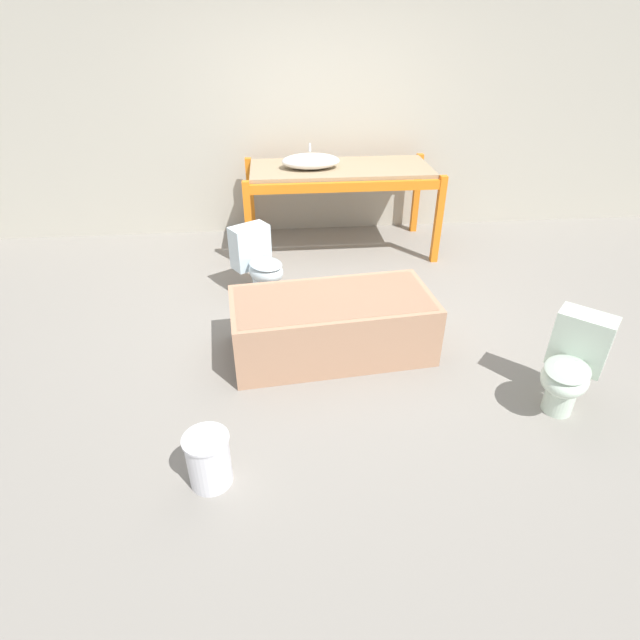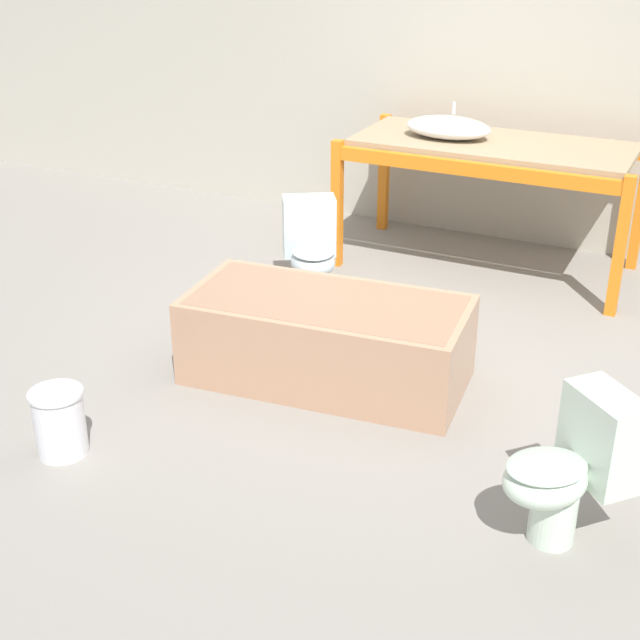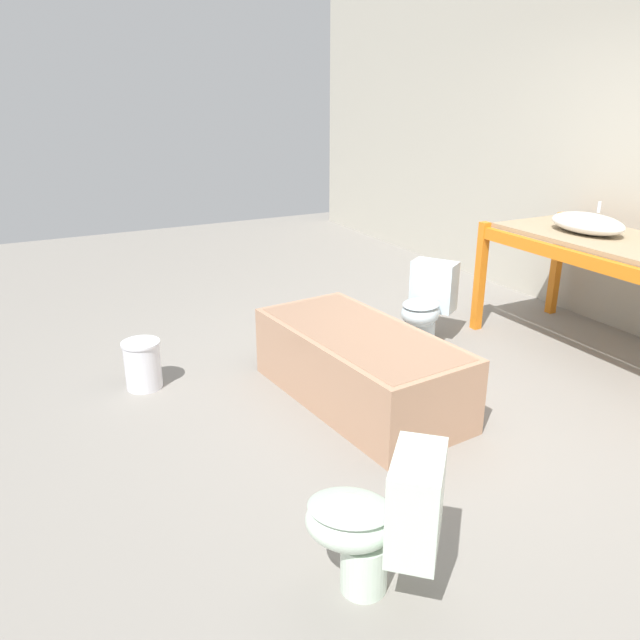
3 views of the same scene
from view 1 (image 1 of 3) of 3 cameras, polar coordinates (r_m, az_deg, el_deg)
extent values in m
plane|color=gray|center=(4.35, 2.08, 0.13)|extent=(12.00, 12.00, 0.00)
cube|color=#B2AD9E|center=(5.91, -0.52, 25.22)|extent=(10.80, 0.08, 3.20)
cube|color=orange|center=(5.09, -8.13, 10.49)|extent=(0.07, 0.07, 0.91)
cube|color=orange|center=(5.35, 13.37, 11.02)|extent=(0.07, 0.07, 0.91)
cube|color=orange|center=(5.91, -7.90, 13.56)|extent=(0.07, 0.07, 0.91)
cube|color=orange|center=(6.14, 10.96, 13.98)|extent=(0.07, 0.07, 0.91)
cube|color=orange|center=(5.01, 3.00, 14.96)|extent=(1.93, 0.06, 0.09)
cube|color=orange|center=(5.85, 1.76, 17.46)|extent=(1.93, 0.06, 0.09)
cube|color=#998466|center=(5.41, 2.35, 16.95)|extent=(1.86, 0.80, 0.04)
ellipsoid|color=white|center=(5.31, -1.07, 17.70)|extent=(0.59, 0.36, 0.15)
cylinder|color=silver|center=(5.38, -1.17, 19.12)|extent=(0.02, 0.02, 0.08)
cube|color=tan|center=(3.82, 1.38, -0.60)|extent=(1.57, 0.85, 0.48)
cube|color=#977056|center=(3.74, 1.41, 1.21)|extent=(1.48, 0.76, 0.20)
cylinder|color=silver|center=(3.70, 25.71, -7.90)|extent=(0.19, 0.19, 0.23)
ellipsoid|color=silver|center=(3.53, 26.19, -5.98)|extent=(0.45, 0.46, 0.20)
ellipsoid|color=#A3B3A3|center=(3.50, 26.46, -5.08)|extent=(0.43, 0.44, 0.03)
cube|color=silver|center=(3.67, 27.70, -2.11)|extent=(0.38, 0.37, 0.39)
cylinder|color=silver|center=(4.63, -6.46, 3.68)|extent=(0.19, 0.19, 0.23)
ellipsoid|color=silver|center=(4.50, -6.18, 5.59)|extent=(0.43, 0.46, 0.20)
ellipsoid|color=#9FAFB7|center=(4.47, -6.24, 6.39)|extent=(0.41, 0.43, 0.03)
cube|color=silver|center=(4.64, -7.99, 8.31)|extent=(0.39, 0.34, 0.39)
cylinder|color=silver|center=(2.94, -12.59, -15.33)|extent=(0.24, 0.24, 0.33)
cylinder|color=silver|center=(2.83, -12.97, -13.13)|extent=(0.26, 0.26, 0.02)
camera|label=2|loc=(2.36, 102.06, -3.42)|focal=50.00mm
camera|label=3|loc=(3.77, 65.24, 8.29)|focal=35.00mm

